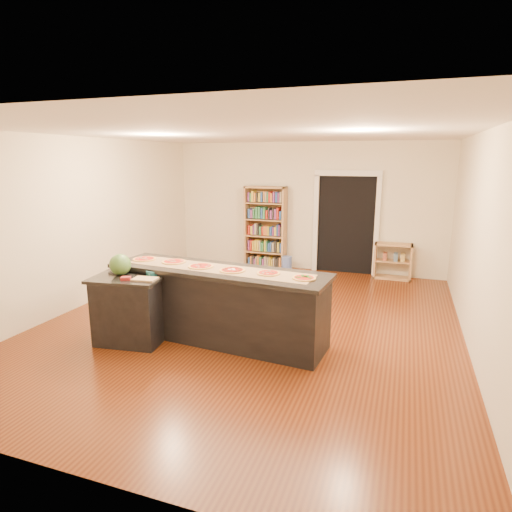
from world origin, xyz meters
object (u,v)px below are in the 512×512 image
(low_shelf, at_px, (393,261))
(bookshelf, at_px, (265,228))
(waste_bin, at_px, (287,264))
(watermelon, at_px, (120,265))
(kitchen_island, at_px, (218,304))
(side_counter, at_px, (130,309))

(low_shelf, bearing_deg, bookshelf, -179.91)
(waste_bin, xyz_separation_m, watermelon, (-1.14, -4.26, 0.89))
(bookshelf, xyz_separation_m, low_shelf, (2.78, 0.00, -0.55))
(bookshelf, distance_m, waste_bin, 0.95)
(watermelon, bearing_deg, kitchen_island, 19.64)
(side_counter, relative_size, waste_bin, 2.75)
(side_counter, relative_size, watermelon, 3.26)
(kitchen_island, relative_size, waste_bin, 9.01)
(side_counter, xyz_separation_m, bookshelf, (0.45, 4.47, 0.46))
(side_counter, xyz_separation_m, waste_bin, (1.01, 4.30, -0.30))
(waste_bin, bearing_deg, side_counter, -103.17)
(low_shelf, xyz_separation_m, waste_bin, (-2.22, -0.17, -0.20))
(side_counter, bearing_deg, bookshelf, 76.94)
(side_counter, bearing_deg, low_shelf, 46.88)
(side_counter, height_order, waste_bin, side_counter)
(bookshelf, xyz_separation_m, waste_bin, (0.55, -0.17, -0.76))
(side_counter, relative_size, bookshelf, 0.50)
(bookshelf, relative_size, waste_bin, 5.47)
(side_counter, bearing_deg, waste_bin, 69.54)
(bookshelf, bearing_deg, side_counter, -95.76)
(bookshelf, height_order, low_shelf, bookshelf)
(side_counter, distance_m, watermelon, 0.61)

